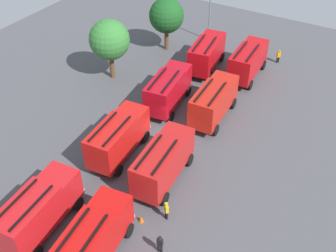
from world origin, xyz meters
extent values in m
plane|color=#4C4C51|center=(0.00, 0.00, 0.00)|extent=(64.20, 64.20, 0.00)
cube|color=red|center=(-11.33, -1.97, 2.10)|extent=(2.50, 2.76, 2.60)
cube|color=#8C9EAD|center=(-10.29, -1.84, 2.41)|extent=(0.35, 2.12, 1.46)
cube|color=red|center=(-14.80, -2.42, 2.25)|extent=(5.08, 3.09, 2.90)
cube|color=black|center=(-14.89, -1.74, 3.82)|extent=(4.30, 0.67, 0.12)
cube|color=black|center=(-14.72, -3.10, 3.82)|extent=(4.30, 0.67, 0.12)
cube|color=silver|center=(-10.14, -1.82, 0.95)|extent=(0.50, 2.38, 0.28)
cylinder|color=black|center=(-11.29, -0.76, 0.55)|extent=(1.14, 0.49, 1.10)
cylinder|color=black|center=(-10.98, -3.14, 0.55)|extent=(1.14, 0.49, 1.10)
cube|color=red|center=(-2.48, -2.26, 2.10)|extent=(2.40, 2.67, 2.60)
cube|color=#8C9EAD|center=(-1.44, -2.18, 2.41)|extent=(0.25, 2.12, 1.46)
cube|color=red|center=(-5.97, -2.55, 2.25)|extent=(4.99, 2.88, 2.90)
cube|color=black|center=(-6.03, -1.86, 3.82)|extent=(4.32, 0.47, 0.12)
cube|color=black|center=(-5.91, -3.23, 3.82)|extent=(4.32, 0.47, 0.12)
cube|color=silver|center=(-1.29, -2.16, 0.95)|extent=(0.39, 2.38, 0.28)
cylinder|color=black|center=(-2.38, -1.05, 0.55)|extent=(1.12, 0.44, 1.10)
cylinder|color=black|center=(-2.18, -3.44, 0.55)|extent=(1.12, 0.44, 1.10)
cylinder|color=black|center=(-7.26, -1.45, 0.55)|extent=(1.12, 0.44, 1.10)
cylinder|color=black|center=(-7.07, -3.84, 0.55)|extent=(1.12, 0.44, 1.10)
cube|color=red|center=(7.31, -2.17, 2.10)|extent=(2.34, 2.62, 2.60)
cube|color=#8C9EAD|center=(8.35, -2.11, 2.41)|extent=(0.20, 2.13, 1.46)
cube|color=red|center=(3.81, -2.37, 2.25)|extent=(4.94, 2.77, 2.90)
cube|color=black|center=(3.77, -1.68, 3.82)|extent=(4.32, 0.37, 0.12)
cube|color=black|center=(3.85, -3.05, 3.82)|extent=(4.32, 0.37, 0.12)
cube|color=silver|center=(8.50, -2.10, 0.95)|extent=(0.34, 2.38, 0.28)
cylinder|color=black|center=(7.44, -0.96, 0.55)|extent=(1.12, 0.41, 1.10)
cylinder|color=black|center=(7.57, -3.35, 0.55)|extent=(1.12, 0.41, 1.10)
cylinder|color=black|center=(2.54, -1.24, 0.55)|extent=(1.12, 0.41, 1.10)
cylinder|color=black|center=(2.68, -3.63, 0.55)|extent=(1.12, 0.41, 1.10)
cube|color=red|center=(16.39, -2.12, 2.10)|extent=(2.32, 2.61, 2.60)
cube|color=#8C9EAD|center=(17.44, -2.07, 2.41)|extent=(0.19, 2.13, 1.46)
cube|color=red|center=(12.89, -2.30, 2.25)|extent=(4.92, 2.74, 2.90)
cube|color=black|center=(12.86, -1.61, 3.82)|extent=(4.32, 0.34, 0.12)
cube|color=black|center=(12.93, -2.99, 3.82)|extent=(4.32, 0.34, 0.12)
cube|color=silver|center=(17.58, -2.06, 0.95)|extent=(0.32, 2.38, 0.28)
cylinder|color=black|center=(16.52, -0.91, 0.55)|extent=(1.12, 0.41, 1.10)
cylinder|color=black|center=(16.65, -3.31, 0.55)|extent=(1.12, 0.41, 1.10)
cylinder|color=black|center=(11.63, -1.16, 0.55)|extent=(1.12, 0.41, 1.10)
cylinder|color=black|center=(11.75, -3.56, 0.55)|extent=(1.12, 0.41, 1.10)
cube|color=red|center=(-11.21, 2.87, 2.10)|extent=(2.41, 2.68, 2.60)
cube|color=#8C9EAD|center=(-10.16, 2.96, 2.41)|extent=(0.27, 2.12, 1.46)
cube|color=red|center=(-14.69, 2.57, 2.25)|extent=(5.00, 2.91, 2.90)
cube|color=black|center=(-14.75, 3.25, 3.82)|extent=(4.31, 0.50, 0.12)
cube|color=black|center=(-14.63, 1.88, 3.82)|extent=(4.31, 0.50, 0.12)
cube|color=silver|center=(-10.01, 2.98, 0.95)|extent=(0.41, 2.38, 0.28)
cylinder|color=black|center=(-11.11, 4.09, 0.55)|extent=(1.13, 0.44, 1.10)
cylinder|color=black|center=(-10.90, 1.69, 0.55)|extent=(1.13, 0.44, 1.10)
cylinder|color=black|center=(-15.99, 3.66, 0.55)|extent=(1.13, 0.44, 1.10)
cube|color=red|center=(-1.81, 2.73, 2.10)|extent=(2.41, 2.68, 2.60)
cube|color=#8C9EAD|center=(-0.76, 2.82, 2.41)|extent=(0.26, 2.12, 1.46)
cube|color=red|center=(-5.30, 2.43, 2.25)|extent=(5.00, 2.90, 2.90)
cube|color=black|center=(-5.36, 3.12, 3.82)|extent=(4.31, 0.49, 0.12)
cube|color=black|center=(-5.24, 1.75, 3.82)|extent=(4.31, 0.49, 0.12)
cube|color=silver|center=(-0.61, 2.84, 0.95)|extent=(0.40, 2.38, 0.28)
cylinder|color=black|center=(-1.71, 3.95, 0.55)|extent=(1.13, 0.44, 1.10)
cylinder|color=black|center=(-1.51, 1.55, 0.55)|extent=(1.13, 0.44, 1.10)
cylinder|color=black|center=(-6.60, 3.52, 0.55)|extent=(1.13, 0.44, 1.10)
cylinder|color=black|center=(-6.39, 1.13, 0.55)|extent=(1.13, 0.44, 1.10)
cube|color=red|center=(6.86, 2.90, 2.10)|extent=(2.51, 2.77, 2.60)
cube|color=#8C9EAD|center=(7.90, 3.04, 2.41)|extent=(0.36, 2.12, 1.46)
cube|color=red|center=(3.40, 2.44, 2.25)|extent=(5.09, 3.12, 2.90)
cube|color=black|center=(3.30, 3.12, 3.82)|extent=(4.30, 0.69, 0.12)
cube|color=black|center=(3.49, 1.76, 3.82)|extent=(4.30, 0.69, 0.12)
cube|color=silver|center=(8.05, 3.06, 0.95)|extent=(0.51, 2.38, 0.28)
cylinder|color=black|center=(6.90, 4.12, 0.55)|extent=(1.14, 0.49, 1.10)
cylinder|color=black|center=(7.22, 1.74, 0.55)|extent=(1.14, 0.49, 1.10)
cylinder|color=black|center=(2.05, 3.47, 0.55)|extent=(1.14, 0.49, 1.10)
cylinder|color=black|center=(2.37, 1.09, 0.55)|extent=(1.14, 0.49, 1.10)
cube|color=red|center=(15.59, 2.90, 2.10)|extent=(2.55, 2.80, 2.60)
cube|color=#8C9EAD|center=(16.63, 3.05, 2.41)|extent=(0.39, 2.11, 1.46)
cube|color=red|center=(12.13, 2.38, 2.25)|extent=(5.12, 3.18, 2.90)
cube|color=black|center=(12.03, 3.06, 3.82)|extent=(4.29, 0.76, 0.12)
cube|color=black|center=(12.23, 1.70, 3.82)|extent=(4.29, 0.76, 0.12)
cube|color=silver|center=(16.78, 3.07, 0.95)|extent=(0.55, 2.38, 0.28)
cylinder|color=black|center=(15.61, 4.11, 0.55)|extent=(1.14, 0.51, 1.10)
cylinder|color=black|center=(15.97, 1.74, 0.55)|extent=(1.14, 0.51, 1.10)
cylinder|color=black|center=(10.76, 3.39, 0.55)|extent=(1.14, 0.51, 1.10)
cylinder|color=black|center=(11.12, 1.01, 0.55)|extent=(1.14, 0.51, 1.10)
cylinder|color=black|center=(-8.30, -4.80, 0.39)|extent=(0.16, 0.16, 0.77)
cylinder|color=black|center=(-8.17, -4.63, 0.39)|extent=(0.16, 0.16, 0.77)
cube|color=gold|center=(-8.24, -4.71, 1.11)|extent=(0.45, 0.48, 0.67)
sphere|color=tan|center=(-8.24, -4.71, 1.55)|extent=(0.22, 0.22, 0.22)
cylinder|color=gold|center=(-8.24, -4.71, 1.64)|extent=(0.27, 0.27, 0.07)
cylinder|color=black|center=(8.93, -2.96, 0.38)|extent=(0.16, 0.16, 0.75)
cylinder|color=black|center=(9.14, -2.92, 0.38)|extent=(0.16, 0.16, 0.75)
cube|color=gold|center=(9.03, -2.94, 1.08)|extent=(0.46, 0.33, 0.66)
sphere|color=beige|center=(9.03, -2.94, 1.52)|extent=(0.21, 0.21, 0.21)
cylinder|color=gold|center=(9.03, -2.94, 1.60)|extent=(0.27, 0.27, 0.06)
cylinder|color=black|center=(9.86, 5.35, 0.42)|extent=(0.16, 0.16, 0.84)
cylinder|color=black|center=(9.67, 5.26, 0.42)|extent=(0.16, 0.16, 0.84)
cube|color=black|center=(9.77, 5.31, 1.20)|extent=(0.48, 0.38, 0.73)
sphere|color=tan|center=(9.77, 5.31, 1.68)|extent=(0.24, 0.24, 0.24)
cylinder|color=black|center=(9.77, 5.31, 1.77)|extent=(0.30, 0.30, 0.07)
cylinder|color=black|center=(-11.02, -5.73, 0.37)|extent=(0.16, 0.16, 0.74)
cylinder|color=black|center=(-10.98, -5.93, 0.37)|extent=(0.16, 0.16, 0.74)
cube|color=black|center=(-11.00, -5.83, 1.07)|extent=(0.31, 0.46, 0.65)
sphere|color=brown|center=(-11.00, -5.83, 1.49)|extent=(0.21, 0.21, 0.21)
cylinder|color=black|center=(-11.00, -5.83, 1.58)|extent=(0.26, 0.26, 0.06)
cylinder|color=black|center=(19.08, -4.38, 0.37)|extent=(0.16, 0.16, 0.75)
cylinder|color=black|center=(18.93, -4.23, 0.37)|extent=(0.16, 0.16, 0.75)
cube|color=orange|center=(19.01, -4.31, 1.07)|extent=(0.47, 0.46, 0.65)
sphere|color=#9E704C|center=(19.01, -4.31, 1.50)|extent=(0.21, 0.21, 0.21)
cylinder|color=orange|center=(19.01, -4.31, 1.59)|extent=(0.26, 0.26, 0.06)
cylinder|color=brown|center=(6.15, 11.01, 1.40)|extent=(0.56, 0.56, 2.79)
sphere|color=#337A33|center=(6.15, 11.01, 4.69)|extent=(4.47, 4.47, 4.47)
cylinder|color=brown|center=(15.15, 9.14, 1.34)|extent=(0.54, 0.54, 2.68)
sphere|color=#19511E|center=(15.15, 9.14, 4.51)|extent=(4.29, 4.29, 4.29)
cone|color=#F2600C|center=(-0.40, -2.68, 0.31)|extent=(0.43, 0.43, 0.62)
cone|color=#F2600C|center=(-9.48, -3.23, 0.28)|extent=(0.39, 0.39, 0.56)
cylinder|color=slate|center=(20.21, 5.70, 3.02)|extent=(0.16, 0.16, 6.04)
camera|label=1|loc=(-25.15, -14.81, 24.78)|focal=43.24mm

